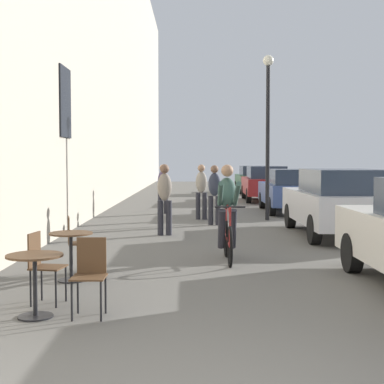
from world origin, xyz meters
name	(u,v)px	position (x,y,z in m)	size (l,w,h in m)	color
cafe_table_near	(37,272)	(-1.89, 2.62, 0.52)	(0.64, 0.64, 0.72)	black
cafe_chair_near_toward_street	(44,262)	(-1.96, 3.22, 0.52)	(0.43, 0.43, 0.89)	black
cafe_chair_near_toward_wall	(92,271)	(-1.28, 2.70, 0.52)	(0.38, 0.38, 0.89)	black
cafe_table_mid	(73,246)	(-1.90, 4.55, 0.52)	(0.64, 0.64, 0.72)	black
cafe_chair_mid_toward_street	(77,240)	(-1.97, 5.22, 0.52)	(0.46, 0.46, 0.89)	black
cyclist_on_bicycle	(229,215)	(0.53, 6.31, 0.81)	(0.52, 1.76, 1.74)	black
pedestrian_near	(166,195)	(-0.76, 9.61, 0.96)	(0.36, 0.27, 1.70)	#26262D
pedestrian_mid	(216,191)	(0.51, 11.73, 0.93)	(0.37, 0.28, 1.66)	#26262D
pedestrian_far	(203,189)	(0.17, 13.21, 0.94)	(0.36, 0.27, 1.67)	#26262D
pedestrian_furthest	(165,186)	(-1.08, 14.94, 0.93)	(0.36, 0.28, 1.66)	#26262D
street_lamp	(270,116)	(2.15, 13.04, 3.11)	(0.32, 0.32, 4.90)	black
parked_car_second	(340,201)	(3.33, 9.48, 0.82)	(1.89, 4.45, 1.58)	#B7B7BC
parked_car_third	(292,190)	(3.29, 15.60, 0.77)	(1.81, 4.21, 1.49)	#384C84
parked_car_fourth	(267,183)	(3.12, 20.94, 0.80)	(1.92, 4.38, 1.55)	maroon
parked_car_fifth	(256,179)	(3.31, 27.18, 0.78)	(1.81, 4.23, 1.50)	#23512D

